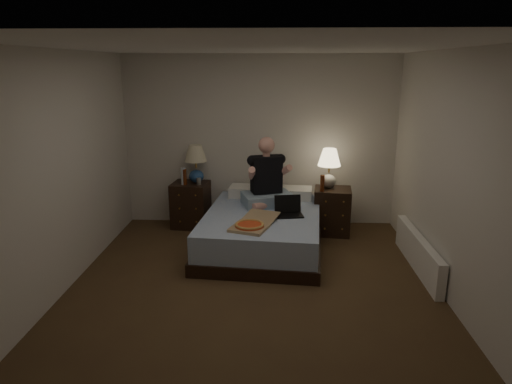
{
  "coord_description": "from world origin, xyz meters",
  "views": [
    {
      "loc": [
        0.22,
        -4.43,
        2.34
      ],
      "look_at": [
        0.0,
        0.9,
        0.85
      ],
      "focal_mm": 32.0,
      "sensor_mm": 36.0,
      "label": 1
    }
  ],
  "objects_px": {
    "soda_can": "(199,181)",
    "radiator": "(418,253)",
    "nightstand_left": "(191,205)",
    "nightstand_right": "(332,211)",
    "water_bottle": "(183,176)",
    "lamp_left": "(196,164)",
    "beer_bottle_left": "(185,177)",
    "person": "(267,172)",
    "beer_bottle_right": "(322,183)",
    "bed": "(262,231)",
    "lamp_right": "(329,168)",
    "laptop": "(289,207)",
    "pizza_box": "(250,226)"
  },
  "relations": [
    {
      "from": "lamp_left",
      "to": "beer_bottle_left",
      "type": "distance_m",
      "value": 0.26
    },
    {
      "from": "nightstand_right",
      "to": "laptop",
      "type": "xyz_separation_m",
      "value": [
        -0.63,
        -0.71,
        0.28
      ]
    },
    {
      "from": "bed",
      "to": "lamp_right",
      "type": "height_order",
      "value": "lamp_right"
    },
    {
      "from": "lamp_left",
      "to": "person",
      "type": "xyz_separation_m",
      "value": [
        1.05,
        -0.48,
        0.0
      ]
    },
    {
      "from": "bed",
      "to": "beer_bottle_left",
      "type": "xyz_separation_m",
      "value": [
        -1.14,
        0.72,
        0.54
      ]
    },
    {
      "from": "lamp_right",
      "to": "person",
      "type": "bearing_deg",
      "value": -160.36
    },
    {
      "from": "water_bottle",
      "to": "beer_bottle_left",
      "type": "distance_m",
      "value": 0.03
    },
    {
      "from": "nightstand_left",
      "to": "radiator",
      "type": "bearing_deg",
      "value": -18.57
    },
    {
      "from": "beer_bottle_left",
      "to": "pizza_box",
      "type": "bearing_deg",
      "value": -52.52
    },
    {
      "from": "bed",
      "to": "pizza_box",
      "type": "relative_size",
      "value": 2.56
    },
    {
      "from": "soda_can",
      "to": "beer_bottle_left",
      "type": "height_order",
      "value": "beer_bottle_left"
    },
    {
      "from": "beer_bottle_right",
      "to": "water_bottle",
      "type": "bearing_deg",
      "value": 172.87
    },
    {
      "from": "soda_can",
      "to": "beer_bottle_left",
      "type": "xyz_separation_m",
      "value": [
        -0.2,
        -0.01,
        0.06
      ]
    },
    {
      "from": "water_bottle",
      "to": "pizza_box",
      "type": "height_order",
      "value": "water_bottle"
    },
    {
      "from": "nightstand_right",
      "to": "person",
      "type": "distance_m",
      "value": 1.14
    },
    {
      "from": "laptop",
      "to": "bed",
      "type": "bearing_deg",
      "value": 154.99
    },
    {
      "from": "lamp_left",
      "to": "lamp_right",
      "type": "relative_size",
      "value": 1.0
    },
    {
      "from": "lamp_left",
      "to": "beer_bottle_left",
      "type": "xyz_separation_m",
      "value": [
        -0.15,
        -0.14,
        -0.17
      ]
    },
    {
      "from": "water_bottle",
      "to": "bed",
      "type": "bearing_deg",
      "value": -31.93
    },
    {
      "from": "lamp_left",
      "to": "beer_bottle_left",
      "type": "height_order",
      "value": "lamp_left"
    },
    {
      "from": "nightstand_left",
      "to": "pizza_box",
      "type": "relative_size",
      "value": 0.88
    },
    {
      "from": "beer_bottle_right",
      "to": "person",
      "type": "relative_size",
      "value": 0.25
    },
    {
      "from": "lamp_left",
      "to": "water_bottle",
      "type": "relative_size",
      "value": 2.24
    },
    {
      "from": "nightstand_right",
      "to": "lamp_left",
      "type": "bearing_deg",
      "value": 179.18
    },
    {
      "from": "person",
      "to": "lamp_left",
      "type": "bearing_deg",
      "value": 137.79
    },
    {
      "from": "beer_bottle_right",
      "to": "nightstand_left",
      "type": "bearing_deg",
      "value": 169.84
    },
    {
      "from": "bed",
      "to": "lamp_left",
      "type": "bearing_deg",
      "value": 144.8
    },
    {
      "from": "nightstand_right",
      "to": "water_bottle",
      "type": "xyz_separation_m",
      "value": [
        -2.14,
        0.12,
        0.46
      ]
    },
    {
      "from": "nightstand_left",
      "to": "nightstand_right",
      "type": "distance_m",
      "value": 2.08
    },
    {
      "from": "person",
      "to": "beer_bottle_right",
      "type": "bearing_deg",
      "value": -9.37
    },
    {
      "from": "lamp_left",
      "to": "laptop",
      "type": "distance_m",
      "value": 1.68
    },
    {
      "from": "bed",
      "to": "beer_bottle_right",
      "type": "bearing_deg",
      "value": 36.08
    },
    {
      "from": "beer_bottle_right",
      "to": "soda_can",
      "type": "bearing_deg",
      "value": 172.02
    },
    {
      "from": "laptop",
      "to": "radiator",
      "type": "xyz_separation_m",
      "value": [
        1.52,
        -0.45,
        -0.41
      ]
    },
    {
      "from": "bed",
      "to": "radiator",
      "type": "xyz_separation_m",
      "value": [
        1.86,
        -0.55,
        -0.04
      ]
    },
    {
      "from": "lamp_left",
      "to": "water_bottle",
      "type": "height_order",
      "value": "lamp_left"
    },
    {
      "from": "bed",
      "to": "water_bottle",
      "type": "xyz_separation_m",
      "value": [
        -1.17,
        0.73,
        0.55
      ]
    },
    {
      "from": "lamp_left",
      "to": "soda_can",
      "type": "relative_size",
      "value": 5.6
    },
    {
      "from": "lamp_left",
      "to": "bed",
      "type": "bearing_deg",
      "value": -40.55
    },
    {
      "from": "nightstand_right",
      "to": "beer_bottle_left",
      "type": "height_order",
      "value": "beer_bottle_left"
    },
    {
      "from": "nightstand_left",
      "to": "beer_bottle_right",
      "type": "xyz_separation_m",
      "value": [
        1.9,
        -0.34,
        0.44
      ]
    },
    {
      "from": "nightstand_left",
      "to": "person",
      "type": "xyz_separation_m",
      "value": [
        1.15,
        -0.45,
        0.62
      ]
    },
    {
      "from": "soda_can",
      "to": "radiator",
      "type": "xyz_separation_m",
      "value": [
        2.8,
        -1.28,
        -0.52
      ]
    },
    {
      "from": "nightstand_left",
      "to": "soda_can",
      "type": "bearing_deg",
      "value": -26.3
    },
    {
      "from": "person",
      "to": "pizza_box",
      "type": "bearing_deg",
      "value": -118.55
    },
    {
      "from": "nightstand_right",
      "to": "lamp_left",
      "type": "xyz_separation_m",
      "value": [
        -1.97,
        0.24,
        0.62
      ]
    },
    {
      "from": "bed",
      "to": "lamp_right",
      "type": "xyz_separation_m",
      "value": [
        0.91,
        0.68,
        0.69
      ]
    },
    {
      "from": "beer_bottle_right",
      "to": "laptop",
      "type": "xyz_separation_m",
      "value": [
        -0.47,
        -0.58,
        -0.17
      ]
    },
    {
      "from": "nightstand_right",
      "to": "pizza_box",
      "type": "distance_m",
      "value": 1.66
    },
    {
      "from": "nightstand_right",
      "to": "pizza_box",
      "type": "bearing_deg",
      "value": -126.29
    }
  ]
}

